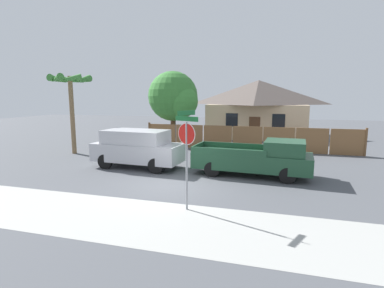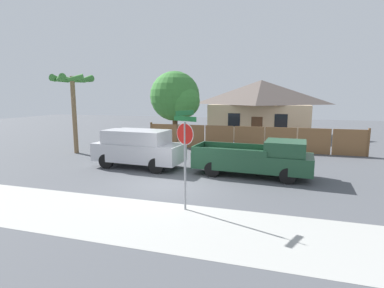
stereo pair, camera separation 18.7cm
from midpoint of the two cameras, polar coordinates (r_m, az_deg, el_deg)
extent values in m
plane|color=#4C4F54|center=(12.60, -3.88, -7.78)|extent=(80.00, 80.00, 0.00)
cube|color=#A3A39E|center=(9.52, -11.74, -13.64)|extent=(36.00, 3.20, 0.01)
cube|color=brown|center=(22.08, -5.06, 1.68)|extent=(1.97, 0.06, 1.65)
cube|color=brown|center=(21.40, 0.05, 1.48)|extent=(1.97, 0.06, 1.65)
cube|color=brown|center=(20.91, 5.45, 1.26)|extent=(1.97, 0.06, 1.65)
cube|color=brown|center=(20.61, 11.05, 1.02)|extent=(1.97, 0.06, 1.65)
cube|color=brown|center=(20.52, 16.76, 0.76)|extent=(1.97, 0.06, 1.65)
cube|color=brown|center=(20.63, 22.47, 0.50)|extent=(1.97, 0.06, 1.65)
cube|color=brown|center=(20.94, 28.06, 0.24)|extent=(1.97, 0.06, 1.65)
cube|color=brown|center=(22.47, -7.49, 1.89)|extent=(0.12, 0.12, 1.75)
cube|color=brown|center=(21.16, 30.79, 0.24)|extent=(0.12, 0.12, 1.75)
cube|color=beige|center=(28.71, 13.03, 4.48)|extent=(8.34, 7.35, 2.95)
pyramid|color=#514742|center=(28.64, 13.21, 9.60)|extent=(9.01, 7.94, 2.18)
cube|color=black|center=(25.23, 8.21, 4.56)|extent=(1.00, 0.04, 1.10)
cube|color=black|center=(24.95, 16.78, 4.22)|extent=(1.00, 0.04, 1.10)
cube|color=brown|center=(25.09, 12.42, 2.78)|extent=(0.90, 0.04, 2.00)
cylinder|color=brown|center=(23.30, -3.00, 2.83)|extent=(0.40, 0.40, 2.25)
sphere|color=#387A33|center=(23.17, -3.05, 9.09)|extent=(3.77, 3.77, 3.77)
sphere|color=#3C8437|center=(22.45, -1.40, 8.13)|extent=(2.45, 2.45, 2.45)
cylinder|color=brown|center=(20.58, -21.26, 5.11)|extent=(0.28, 0.28, 4.90)
cone|color=#387A33|center=(20.05, -19.64, 11.46)|extent=(0.44, 1.62, 0.68)
cone|color=#387A33|center=(20.91, -19.38, 11.35)|extent=(1.62, 1.19, 0.68)
cone|color=#387A33|center=(21.42, -21.28, 11.18)|extent=(1.62, 1.19, 0.68)
cone|color=#387A33|center=(21.11, -23.49, 11.09)|extent=(0.44, 1.62, 0.68)
cone|color=#387A33|center=(20.26, -23.92, 11.18)|extent=(1.62, 1.19, 0.68)
cone|color=#387A33|center=(19.71, -21.98, 11.38)|extent=(1.62, 1.19, 0.68)
cube|color=#B7B7BC|center=(15.69, -9.74, -1.48)|extent=(4.71, 2.20, 0.91)
cube|color=#B7B7BC|center=(15.62, -10.18, 1.41)|extent=(3.33, 1.95, 0.68)
cube|color=black|center=(14.90, -5.12, 1.15)|extent=(0.17, 1.67, 0.57)
cylinder|color=black|center=(15.86, -3.71, -2.85)|extent=(0.76, 0.22, 0.76)
cylinder|color=black|center=(14.38, -6.46, -4.13)|extent=(0.76, 0.22, 0.76)
cylinder|color=black|center=(17.21, -12.41, -2.10)|extent=(0.76, 0.22, 0.76)
cylinder|color=black|center=(15.85, -15.70, -3.18)|extent=(0.76, 0.22, 0.76)
cube|color=#1E472D|center=(14.15, 11.68, -3.11)|extent=(5.44, 2.26, 0.75)
cube|color=#1E472D|center=(13.88, 17.75, -0.70)|extent=(1.82, 1.87, 0.62)
cube|color=#1E472D|center=(15.09, 8.90, -0.31)|extent=(3.34, 0.30, 0.26)
cube|color=#1E472D|center=(13.34, 7.31, -1.51)|extent=(3.34, 0.30, 0.26)
cube|color=#1E472D|center=(14.67, 1.57, -0.48)|extent=(0.20, 1.82, 0.26)
cylinder|color=black|center=(14.91, 18.44, -4.19)|extent=(0.70, 0.22, 0.70)
cylinder|color=black|center=(13.26, 18.15, -5.79)|extent=(0.70, 0.22, 0.70)
cylinder|color=black|center=(15.36, 6.03, -3.38)|extent=(0.70, 0.22, 0.70)
cylinder|color=black|center=(13.76, 4.25, -4.82)|extent=(0.70, 0.22, 0.70)
cylinder|color=gray|center=(9.57, -0.76, -4.34)|extent=(0.07, 0.07, 2.86)
cylinder|color=red|center=(9.38, -0.78, 1.93)|extent=(0.61, 0.28, 0.65)
cylinder|color=white|center=(9.38, -0.78, 1.93)|extent=(0.64, 0.29, 0.69)
cube|color=#19602D|center=(9.33, -0.78, 4.83)|extent=(0.84, 0.39, 0.15)
cube|color=#19602D|center=(9.32, -0.78, 5.94)|extent=(0.35, 0.76, 0.15)
camera|label=1|loc=(0.09, -89.59, 0.07)|focal=28.00mm
camera|label=2|loc=(0.09, 90.41, -0.07)|focal=28.00mm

